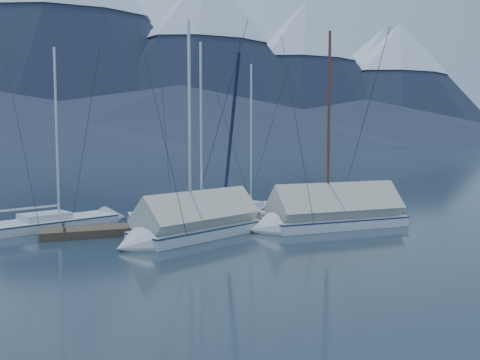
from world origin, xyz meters
name	(u,v)px	position (x,y,z in m)	size (l,w,h in m)	color
ground	(256,233)	(0.00, 0.00, 0.00)	(1000.00, 1000.00, 0.00)	black
mountain_range	(61,61)	(4.12, 370.45, 58.65)	(877.00, 584.00, 150.50)	#475675
dock	(240,223)	(0.00, 2.00, 0.11)	(18.00, 1.50, 0.54)	#382D23
mooring_posts	(230,219)	(-0.50, 2.00, 0.35)	(15.12, 1.52, 0.35)	#382D23
sailboat_open_left	(69,222)	(-7.67, 4.88, 0.16)	(7.15, 4.62, 9.20)	silver
sailboat_open_mid	(212,217)	(-0.84, 3.84, 0.17)	(7.54, 3.18, 9.79)	silver
sailboat_open_right	(257,210)	(2.29, 5.37, 0.16)	(6.95, 4.65, 8.98)	silver
sailboat_covered_near	(324,217)	(3.51, 0.09, 0.50)	(7.80, 3.36, 10.10)	silver
sailboat_covered_far	(188,227)	(-3.17, -0.15, 0.48)	(7.26, 5.01, 9.91)	silver
person	(350,197)	(6.18, 2.03, 1.11)	(0.56, 0.37, 1.55)	black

